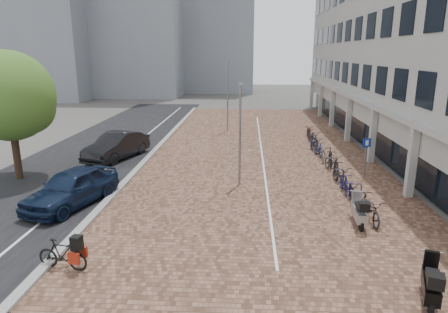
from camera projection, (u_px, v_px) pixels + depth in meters
ground at (215, 229)px, 15.34m from camera, size 140.00×140.00×0.00m
plaza_brick at (259, 153)px, 26.81m from camera, size 14.50×42.00×0.04m
street_asphalt at (99, 150)px, 27.44m from camera, size 8.00×50.00×0.03m
curb at (155, 150)px, 27.20m from camera, size 0.35×42.00×0.14m
lane_line at (128, 151)px, 27.32m from camera, size 0.12×44.00×0.00m
parking_line at (262, 152)px, 26.79m from camera, size 0.10×30.00×0.00m
office_building at (416, 25)px, 27.88m from camera, size 8.40×40.00×15.00m
bg_towers at (146, 1)px, 59.82m from camera, size 33.00×23.00×32.00m
car_navy at (72, 188)px, 17.47m from camera, size 3.33×5.21×1.65m
car_dark at (117, 146)px, 25.16m from camera, size 3.27×5.36×1.67m
hero_bike at (62, 254)px, 12.35m from camera, size 1.75×0.75×1.19m
scooter_front at (359, 210)px, 15.54m from camera, size 0.68×1.81×1.22m
scooter_mid at (431, 282)px, 10.69m from camera, size 1.14×1.90×1.25m
parking_sign at (366, 152)px, 21.01m from camera, size 0.45×0.18×2.22m
lamp_near at (240, 136)px, 19.72m from camera, size 0.12×0.12×5.11m
lamp_far at (228, 96)px, 33.27m from camera, size 0.12×0.12×6.03m
street_tree at (12, 98)px, 20.46m from camera, size 4.64×4.64×6.75m
bike_row at (328, 158)px, 23.60m from camera, size 1.22×18.10×1.05m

